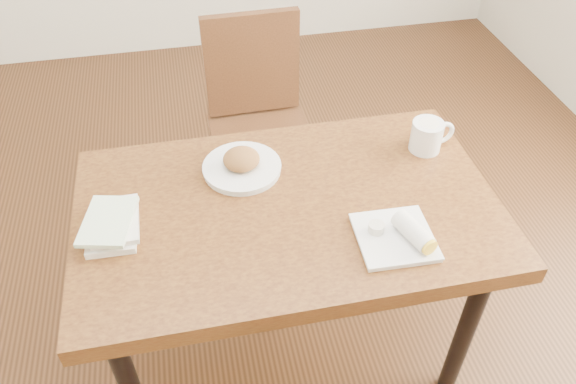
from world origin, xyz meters
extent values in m
cube|color=#472814|center=(0.00, 0.00, -0.01)|extent=(4.00, 5.00, 0.01)
cube|color=brown|center=(0.00, 0.00, 0.72)|extent=(1.27, 0.78, 0.06)
cylinder|color=black|center=(0.54, -0.29, 0.34)|extent=(0.06, 0.06, 0.69)
cylinder|color=black|center=(-0.54, 0.29, 0.34)|extent=(0.06, 0.06, 0.69)
cylinder|color=black|center=(0.54, 0.29, 0.34)|extent=(0.06, 0.06, 0.69)
cylinder|color=#4C2A15|center=(0.21, 0.88, 0.23)|extent=(0.04, 0.04, 0.45)
cylinder|color=#4C2A15|center=(-0.15, 0.87, 0.23)|extent=(0.04, 0.04, 0.45)
cylinder|color=#4C2A15|center=(0.22, 0.52, 0.23)|extent=(0.04, 0.04, 0.45)
cylinder|color=#4C2A15|center=(-0.14, 0.51, 0.23)|extent=(0.04, 0.04, 0.45)
cube|color=#4C2A15|center=(0.03, 0.69, 0.47)|extent=(0.43, 0.43, 0.04)
cube|color=#4C2A15|center=(0.03, 0.88, 0.73)|extent=(0.40, 0.05, 0.45)
cylinder|color=white|center=(-0.11, 0.18, 0.76)|extent=(0.25, 0.25, 0.02)
cylinder|color=white|center=(-0.11, 0.18, 0.77)|extent=(0.25, 0.25, 0.01)
ellipsoid|color=#B27538|center=(-0.11, 0.18, 0.80)|extent=(0.12, 0.11, 0.06)
cylinder|color=white|center=(0.50, 0.17, 0.80)|extent=(0.11, 0.11, 0.11)
torus|color=white|center=(0.56, 0.18, 0.80)|extent=(0.09, 0.02, 0.08)
cylinder|color=tan|center=(0.50, 0.17, 0.85)|extent=(0.09, 0.09, 0.01)
cylinder|color=#F2E5CC|center=(0.50, 0.17, 0.85)|extent=(0.06, 0.06, 0.00)
cube|color=white|center=(0.26, -0.20, 0.76)|extent=(0.22, 0.22, 0.01)
cube|color=white|center=(0.26, -0.20, 0.76)|extent=(0.22, 0.22, 0.01)
cylinder|color=white|center=(0.31, -0.22, 0.79)|extent=(0.09, 0.14, 0.05)
cylinder|color=yellow|center=(0.33, -0.28, 0.79)|extent=(0.05, 0.03, 0.05)
cylinder|color=silver|center=(0.22, -0.18, 0.78)|extent=(0.05, 0.05, 0.03)
cylinder|color=red|center=(0.22, -0.18, 0.79)|extent=(0.04, 0.04, 0.01)
cube|color=white|center=(-0.51, -0.01, 0.76)|extent=(0.14, 0.20, 0.02)
cube|color=silver|center=(-0.50, 0.00, 0.78)|extent=(0.13, 0.19, 0.02)
cube|color=#AFE196|center=(-0.52, -0.01, 0.80)|extent=(0.17, 0.22, 0.01)
camera|label=1|loc=(-0.25, -1.20, 1.92)|focal=35.00mm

